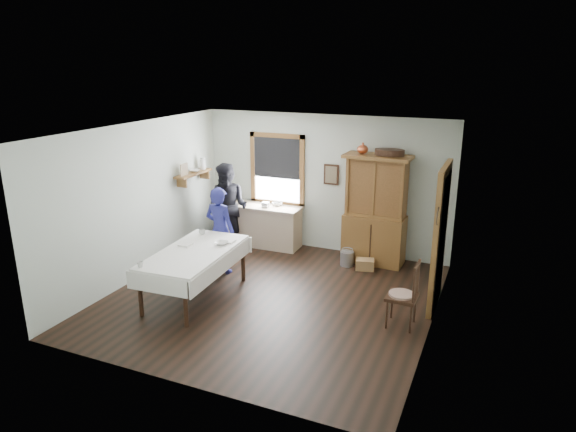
{
  "coord_description": "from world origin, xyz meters",
  "views": [
    {
      "loc": [
        3.22,
        -6.82,
        3.69
      ],
      "look_at": [
        0.17,
        0.3,
        1.32
      ],
      "focal_mm": 32.0,
      "sensor_mm": 36.0,
      "label": 1
    }
  ],
  "objects": [
    {
      "name": "window",
      "position": [
        -1.0,
        2.46,
        1.62
      ],
      "size": [
        1.18,
        0.07,
        1.48
      ],
      "color": "white",
      "rests_on": "room"
    },
    {
      "name": "china_hutch",
      "position": [
        1.12,
        2.16,
        1.03
      ],
      "size": [
        1.23,
        0.61,
        2.05
      ],
      "primitive_type": "cube",
      "rotation": [
        0.0,
        0.0,
        -0.03
      ],
      "color": "brown",
      "rests_on": "room"
    },
    {
      "name": "table_cup_a",
      "position": [
        -1.45,
        0.29,
        0.84
      ],
      "size": [
        0.14,
        0.14,
        0.09
      ],
      "primitive_type": "imported",
      "rotation": [
        0.0,
        0.0,
        0.32
      ],
      "color": "silver",
      "rests_on": "dining_table"
    },
    {
      "name": "counter_bowl",
      "position": [
        -0.93,
        2.3,
        0.88
      ],
      "size": [
        0.26,
        0.26,
        0.07
      ],
      "primitive_type": "imported",
      "rotation": [
        0.0,
        0.0,
        -0.26
      ],
      "color": "silver",
      "rests_on": "work_counter"
    },
    {
      "name": "table_cup_b",
      "position": [
        -1.48,
        -1.32,
        0.84
      ],
      "size": [
        0.11,
        0.11,
        0.09
      ],
      "primitive_type": "imported",
      "rotation": [
        0.0,
        0.0,
        0.13
      ],
      "color": "silver",
      "rests_on": "dining_table"
    },
    {
      "name": "shelf_bowl",
      "position": [
        -2.37,
        1.55,
        1.6
      ],
      "size": [
        0.22,
        0.22,
        0.05
      ],
      "primitive_type": "imported",
      "color": "silver",
      "rests_on": "wall_shelf"
    },
    {
      "name": "doorway",
      "position": [
        2.46,
        0.85,
        1.16
      ],
      "size": [
        0.09,
        1.14,
        2.22
      ],
      "color": "#474133",
      "rests_on": "room"
    },
    {
      "name": "dining_table",
      "position": [
        -1.13,
        -0.44,
        0.4
      ],
      "size": [
        1.15,
        2.04,
        0.8
      ],
      "primitive_type": "cube",
      "rotation": [
        0.0,
        0.0,
        0.05
      ],
      "color": "white",
      "rests_on": "room"
    },
    {
      "name": "wicker_basket",
      "position": [
        1.08,
        1.75,
        0.1
      ],
      "size": [
        0.38,
        0.31,
        0.2
      ],
      "primitive_type": "cube",
      "rotation": [
        0.0,
        0.0,
        0.25
      ],
      "color": "#9B7046",
      "rests_on": "room"
    },
    {
      "name": "counter_book",
      "position": [
        -1.76,
        2.17,
        0.86
      ],
      "size": [
        0.16,
        0.21,
        0.02
      ],
      "primitive_type": "imported",
      "rotation": [
        0.0,
        0.0,
        -0.04
      ],
      "color": "#6C5F48",
      "rests_on": "work_counter"
    },
    {
      "name": "pail",
      "position": [
        0.72,
        1.81,
        0.14
      ],
      "size": [
        0.32,
        0.32,
        0.27
      ],
      "primitive_type": "cube",
      "rotation": [
        0.0,
        0.0,
        0.3
      ],
      "color": "#9FA3A7",
      "rests_on": "room"
    },
    {
      "name": "framed_picture",
      "position": [
        0.15,
        2.46,
        1.55
      ],
      "size": [
        0.3,
        0.04,
        0.4
      ],
      "primitive_type": "cube",
      "color": "#362013",
      "rests_on": "room"
    },
    {
      "name": "wall_shelf",
      "position": [
        -2.37,
        1.54,
        1.57
      ],
      "size": [
        0.24,
        1.0,
        0.44
      ],
      "color": "brown",
      "rests_on": "room"
    },
    {
      "name": "figure_dark",
      "position": [
        -1.74,
        1.72,
        0.81
      ],
      "size": [
        0.82,
        0.65,
        1.62
      ],
      "primitive_type": "imported",
      "rotation": [
        0.0,
        0.0,
        0.05
      ],
      "color": "black",
      "rests_on": "room"
    },
    {
      "name": "spindle_chair",
      "position": [
        2.09,
        -0.07,
        0.5
      ],
      "size": [
        0.47,
        0.47,
        1.0
      ],
      "primitive_type": "cube",
      "rotation": [
        0.0,
        0.0,
        -0.03
      ],
      "color": "#362013",
      "rests_on": "room"
    },
    {
      "name": "work_counter",
      "position": [
        -1.15,
        2.17,
        0.43
      ],
      "size": [
        1.5,
        0.6,
        0.85
      ],
      "primitive_type": "cube",
      "rotation": [
        0.0,
        0.0,
        0.02
      ],
      "color": "tan",
      "rests_on": "room"
    },
    {
      "name": "room",
      "position": [
        0.0,
        0.0,
        1.35
      ],
      "size": [
        5.01,
        5.01,
        2.7
      ],
      "color": "black",
      "rests_on": "ground"
    },
    {
      "name": "table_bowl",
      "position": [
        -0.87,
        -0.03,
        0.83
      ],
      "size": [
        0.25,
        0.25,
        0.06
      ],
      "primitive_type": "imported",
      "rotation": [
        0.0,
        0.0,
        0.11
      ],
      "color": "silver",
      "rests_on": "dining_table"
    },
    {
      "name": "woman_blue",
      "position": [
        -1.3,
        0.64,
        0.73
      ],
      "size": [
        0.56,
        0.39,
        1.46
      ],
      "primitive_type": "imported",
      "rotation": [
        0.0,
        0.0,
        3.06
      ],
      "color": "navy",
      "rests_on": "room"
    },
    {
      "name": "rug_beater",
      "position": [
        2.45,
        0.3,
        1.72
      ],
      "size": [
        0.01,
        0.27,
        0.27
      ],
      "primitive_type": "torus",
      "rotation": [
        0.0,
        1.57,
        0.0
      ],
      "color": "black",
      "rests_on": "room"
    }
  ]
}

